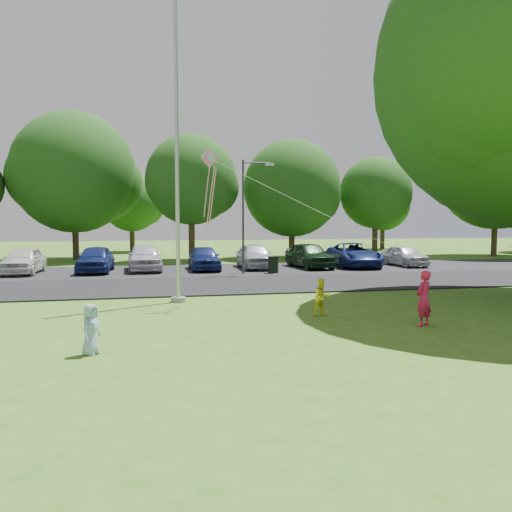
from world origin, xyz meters
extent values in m
plane|color=#376119|center=(0.00, 0.00, 0.00)|extent=(120.00, 120.00, 0.00)
cube|color=black|center=(0.00, 9.00, 0.03)|extent=(60.00, 6.00, 0.06)
cube|color=black|center=(0.00, 15.50, 0.03)|extent=(42.00, 7.00, 0.06)
cylinder|color=#B7BABF|center=(-3.50, 5.00, 5.00)|extent=(0.14, 0.14, 10.00)
cylinder|color=gray|center=(-3.50, 5.00, 0.08)|extent=(0.50, 0.50, 0.16)
cylinder|color=#3F3F44|center=(0.23, 13.00, 2.92)|extent=(0.12, 0.12, 5.84)
cylinder|color=#3F3F44|center=(0.91, 12.96, 5.70)|extent=(1.37, 0.15, 0.08)
cube|color=silver|center=(1.59, 12.93, 5.63)|extent=(0.45, 0.24, 0.14)
cylinder|color=black|center=(1.82, 13.00, 0.43)|extent=(0.54, 0.54, 0.87)
cylinder|color=black|center=(1.82, 13.00, 0.89)|extent=(0.58, 0.58, 0.05)
sphere|color=#153C10|center=(6.32, 1.88, 6.70)|extent=(5.79, 5.79, 5.79)
cylinder|color=#332316|center=(-9.60, 25.24, 1.60)|extent=(0.44, 0.44, 3.19)
sphere|color=#153C10|center=(-9.60, 25.24, 6.17)|extent=(8.50, 8.50, 8.50)
sphere|color=#153C10|center=(-7.68, 26.09, 5.53)|extent=(5.53, 5.53, 5.53)
sphere|color=#153C10|center=(-11.30, 24.17, 5.74)|extent=(5.10, 5.10, 5.10)
cylinder|color=#332316|center=(-1.58, 22.90, 1.71)|extent=(0.44, 0.44, 3.43)
sphere|color=#153C10|center=(-1.58, 22.90, 5.62)|extent=(6.27, 6.27, 6.27)
sphere|color=#153C10|center=(-0.17, 23.53, 5.15)|extent=(4.07, 4.07, 4.07)
sphere|color=#153C10|center=(-2.84, 22.12, 5.31)|extent=(3.76, 3.76, 3.76)
cylinder|color=#332316|center=(6.03, 24.17, 1.33)|extent=(0.44, 0.44, 2.66)
sphere|color=#153C10|center=(6.03, 24.17, 5.20)|extent=(7.27, 7.27, 7.27)
sphere|color=#153C10|center=(7.66, 24.89, 4.66)|extent=(4.72, 4.72, 4.72)
sphere|color=#153C10|center=(4.57, 23.26, 4.84)|extent=(4.36, 4.36, 4.36)
cylinder|color=#332316|center=(13.12, 24.89, 1.51)|extent=(0.44, 0.44, 3.02)
sphere|color=#153C10|center=(13.12, 24.89, 5.00)|extent=(5.67, 5.67, 5.67)
sphere|color=#153C10|center=(14.39, 25.46, 4.58)|extent=(3.68, 3.68, 3.68)
sphere|color=#153C10|center=(11.98, 24.18, 4.72)|extent=(3.40, 3.40, 3.40)
cylinder|color=#332316|center=(21.92, 22.25, 1.71)|extent=(0.44, 0.44, 3.42)
sphere|color=#153C10|center=(21.92, 22.25, 6.49)|extent=(8.77, 8.77, 8.77)
sphere|color=#153C10|center=(23.89, 23.13, 5.84)|extent=(5.70, 5.70, 5.70)
sphere|color=#153C10|center=(20.17, 21.15, 6.06)|extent=(5.26, 5.26, 5.26)
cylinder|color=#332316|center=(-6.00, 34.00, 1.30)|extent=(0.44, 0.44, 2.60)
sphere|color=#153C10|center=(-6.00, 34.00, 4.42)|extent=(5.20, 5.20, 5.20)
sphere|color=#153C10|center=(-4.83, 34.52, 4.03)|extent=(3.38, 3.38, 3.38)
sphere|color=#153C10|center=(-7.04, 33.35, 4.16)|extent=(3.12, 3.12, 3.12)
cylinder|color=#332316|center=(18.00, 33.50, 1.30)|extent=(0.44, 0.44, 2.60)
sphere|color=#153C10|center=(18.00, 33.50, 4.42)|extent=(5.20, 5.20, 5.20)
sphere|color=#153C10|center=(19.17, 34.02, 4.03)|extent=(3.38, 3.38, 3.38)
sphere|color=#153C10|center=(16.96, 32.85, 4.16)|extent=(3.12, 3.12, 3.12)
imported|color=silver|center=(-10.77, 15.35, 0.75)|extent=(1.70, 4.09, 1.38)
imported|color=navy|center=(-7.24, 15.30, 0.77)|extent=(1.80, 4.19, 1.41)
imported|color=silver|center=(-4.73, 15.65, 0.80)|extent=(1.94, 4.43, 1.49)
imported|color=navy|center=(-1.53, 15.35, 0.73)|extent=(1.63, 3.96, 1.34)
imported|color=#B2B7BF|center=(1.42, 15.77, 0.79)|extent=(1.75, 4.29, 1.46)
imported|color=black|center=(4.56, 15.39, 0.79)|extent=(2.16, 4.46, 1.47)
imported|color=navy|center=(7.33, 15.49, 0.76)|extent=(2.85, 5.28, 1.41)
imported|color=silver|center=(10.55, 15.37, 0.69)|extent=(1.66, 3.76, 1.26)
imported|color=#CA1A45|center=(2.55, -0.29, 0.73)|extent=(0.64, 0.56, 1.46)
imported|color=yellow|center=(0.42, 1.58, 0.55)|extent=(0.61, 0.52, 1.09)
imported|color=#84A8CA|center=(-5.63, -1.40, 0.53)|extent=(0.52, 0.61, 1.05)
cube|color=pink|center=(-2.52, 4.08, 4.76)|extent=(0.59, 0.22, 0.61)
cube|color=#8CC6E5|center=(-2.47, 4.05, 4.78)|extent=(0.29, 0.12, 0.29)
cylinder|color=white|center=(0.02, 1.89, 3.21)|extent=(5.07, 4.38, 3.11)
cylinder|color=pink|center=(-2.62, 4.08, 3.69)|extent=(0.20, 0.26, 1.62)
cylinder|color=pink|center=(-2.42, 4.13, 3.56)|extent=(0.22, 0.42, 1.85)
cylinder|color=pink|center=(-2.52, 4.00, 3.43)|extent=(0.25, 0.62, 2.07)
camera|label=1|loc=(-4.41, -11.99, 2.74)|focal=35.00mm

